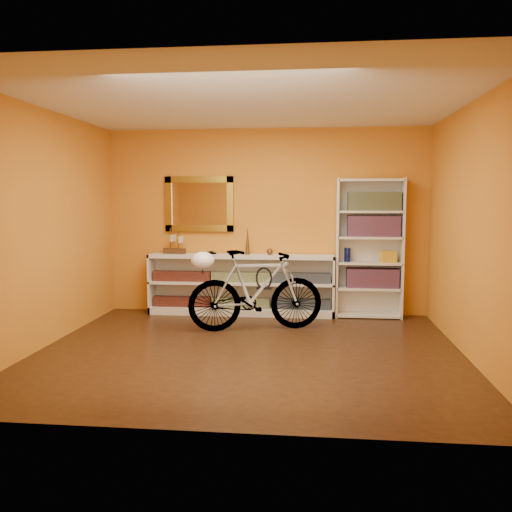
# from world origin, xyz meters

# --- Properties ---
(floor) EXTENTS (4.50, 4.00, 0.01)m
(floor) POSITION_xyz_m (0.00, 0.00, -0.01)
(floor) COLOR black
(floor) RESTS_ON ground
(ceiling) EXTENTS (4.50, 4.00, 0.01)m
(ceiling) POSITION_xyz_m (0.00, 0.00, 2.60)
(ceiling) COLOR silver
(ceiling) RESTS_ON ground
(back_wall) EXTENTS (4.50, 0.01, 2.60)m
(back_wall) POSITION_xyz_m (0.00, 2.00, 1.30)
(back_wall) COLOR orange
(back_wall) RESTS_ON ground
(left_wall) EXTENTS (0.01, 4.00, 2.60)m
(left_wall) POSITION_xyz_m (-2.25, 0.00, 1.30)
(left_wall) COLOR orange
(left_wall) RESTS_ON ground
(right_wall) EXTENTS (0.01, 4.00, 2.60)m
(right_wall) POSITION_xyz_m (2.25, 0.00, 1.30)
(right_wall) COLOR orange
(right_wall) RESTS_ON ground
(gilt_mirror) EXTENTS (0.98, 0.06, 0.78)m
(gilt_mirror) POSITION_xyz_m (-0.95, 1.97, 1.55)
(gilt_mirror) COLOR olive
(gilt_mirror) RESTS_ON back_wall
(wall_socket) EXTENTS (0.09, 0.02, 0.09)m
(wall_socket) POSITION_xyz_m (0.90, 1.99, 0.25)
(wall_socket) COLOR silver
(wall_socket) RESTS_ON back_wall
(console_unit) EXTENTS (2.60, 0.35, 0.85)m
(console_unit) POSITION_xyz_m (-0.33, 1.81, 0.42)
(console_unit) COLOR silver
(console_unit) RESTS_ON floor
(cd_row_lower) EXTENTS (2.50, 0.13, 0.14)m
(cd_row_lower) POSITION_xyz_m (-0.33, 1.79, 0.17)
(cd_row_lower) COLOR black
(cd_row_lower) RESTS_ON console_unit
(cd_row_upper) EXTENTS (2.50, 0.13, 0.14)m
(cd_row_upper) POSITION_xyz_m (-0.33, 1.79, 0.54)
(cd_row_upper) COLOR navy
(cd_row_upper) RESTS_ON console_unit
(model_ship) EXTENTS (0.32, 0.15, 0.37)m
(model_ship) POSITION_xyz_m (-1.28, 1.81, 1.03)
(model_ship) COLOR #3B2110
(model_ship) RESTS_ON console_unit
(toy_car) EXTENTS (0.00, 0.00, 0.00)m
(toy_car) POSITION_xyz_m (-0.75, 1.81, 0.85)
(toy_car) COLOR black
(toy_car) RESTS_ON console_unit
(bronze_ornament) EXTENTS (0.07, 0.07, 0.39)m
(bronze_ornament) POSITION_xyz_m (-0.24, 1.81, 1.05)
(bronze_ornament) COLOR brown
(bronze_ornament) RESTS_ON console_unit
(decorative_orb) EXTENTS (0.09, 0.09, 0.09)m
(decorative_orb) POSITION_xyz_m (0.07, 1.81, 0.89)
(decorative_orb) COLOR brown
(decorative_orb) RESTS_ON console_unit
(bookcase) EXTENTS (0.90, 0.30, 1.90)m
(bookcase) POSITION_xyz_m (1.43, 1.84, 0.95)
(bookcase) COLOR silver
(bookcase) RESTS_ON floor
(book_row_a) EXTENTS (0.70, 0.22, 0.26)m
(book_row_a) POSITION_xyz_m (1.48, 1.84, 0.55)
(book_row_a) COLOR maroon
(book_row_a) RESTS_ON bookcase
(book_row_b) EXTENTS (0.70, 0.22, 0.28)m
(book_row_b) POSITION_xyz_m (1.48, 1.84, 1.25)
(book_row_b) COLOR maroon
(book_row_b) RESTS_ON bookcase
(book_row_c) EXTENTS (0.70, 0.22, 0.25)m
(book_row_c) POSITION_xyz_m (1.48, 1.84, 1.59)
(book_row_c) COLOR #174650
(book_row_c) RESTS_ON bookcase
(travel_mug) EXTENTS (0.09, 0.09, 0.19)m
(travel_mug) POSITION_xyz_m (1.14, 1.82, 0.86)
(travel_mug) COLOR navy
(travel_mug) RESTS_ON bookcase
(red_tin) EXTENTS (0.17, 0.17, 0.20)m
(red_tin) POSITION_xyz_m (1.23, 1.87, 1.57)
(red_tin) COLOR maroon
(red_tin) RESTS_ON bookcase
(yellow_bag) EXTENTS (0.23, 0.18, 0.15)m
(yellow_bag) POSITION_xyz_m (1.68, 1.80, 0.84)
(yellow_bag) COLOR gold
(yellow_bag) RESTS_ON bookcase
(bicycle) EXTENTS (0.87, 1.76, 1.00)m
(bicycle) POSITION_xyz_m (-0.03, 0.92, 0.50)
(bicycle) COLOR silver
(bicycle) RESTS_ON floor
(helmet) EXTENTS (0.28, 0.27, 0.21)m
(helmet) POSITION_xyz_m (-0.65, 0.75, 0.88)
(helmet) COLOR white
(helmet) RESTS_ON bicycle
(u_lock) EXTENTS (0.21, 0.02, 0.21)m
(u_lock) POSITION_xyz_m (0.07, 0.95, 0.65)
(u_lock) COLOR black
(u_lock) RESTS_ON bicycle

